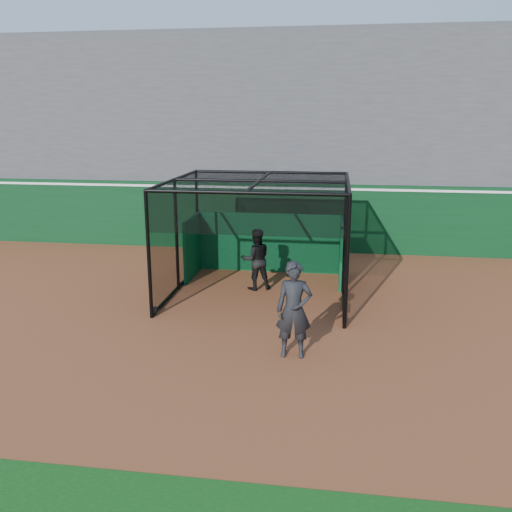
# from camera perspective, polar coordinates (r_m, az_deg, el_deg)

# --- Properties ---
(ground) EXTENTS (120.00, 120.00, 0.00)m
(ground) POSITION_cam_1_polar(r_m,az_deg,el_deg) (12.67, -5.68, -8.24)
(ground) COLOR brown
(ground) RESTS_ON ground
(outfield_wall) EXTENTS (50.00, 0.50, 2.50)m
(outfield_wall) POSITION_cam_1_polar(r_m,az_deg,el_deg) (20.36, -0.00, 4.33)
(outfield_wall) COLOR #093617
(outfield_wall) RESTS_ON ground
(grandstand) EXTENTS (50.00, 7.85, 8.95)m
(grandstand) POSITION_cam_1_polar(r_m,az_deg,el_deg) (23.78, 1.36, 13.52)
(grandstand) COLOR #4C4C4F
(grandstand) RESTS_ON ground
(batting_cage) EXTENTS (4.85, 4.81, 3.18)m
(batting_cage) POSITION_cam_1_polar(r_m,az_deg,el_deg) (15.09, 0.35, 1.88)
(batting_cage) COLOR black
(batting_cage) RESTS_ON ground
(batter) EXTENTS (1.05, 0.94, 1.78)m
(batter) POSITION_cam_1_polar(r_m,az_deg,el_deg) (15.57, 0.00, -0.35)
(batter) COLOR black
(batter) RESTS_ON ground
(on_deck_player) EXTENTS (0.78, 0.54, 2.04)m
(on_deck_player) POSITION_cam_1_polar(r_m,az_deg,el_deg) (11.22, 4.01, -5.69)
(on_deck_player) COLOR black
(on_deck_player) RESTS_ON ground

